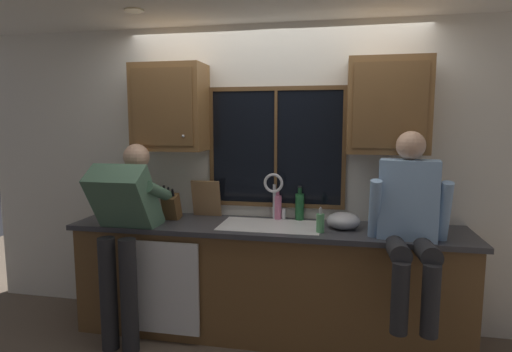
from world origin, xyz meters
TOP-DOWN VIEW (x-y plane):
  - back_wall at (0.00, 0.06)m, footprint 5.48×0.12m
  - ceiling_downlight_left at (-0.92, -0.60)m, footprint 0.14×0.14m
  - window_glass at (0.03, -0.01)m, footprint 1.10×0.02m
  - window_frame_top at (0.03, -0.02)m, footprint 1.17×0.02m
  - window_frame_bottom at (0.03, -0.02)m, footprint 1.17×0.02m
  - window_frame_left at (-0.54, -0.02)m, footprint 0.03×0.02m
  - window_frame_right at (0.60, -0.02)m, footprint 0.03×0.02m
  - window_mullion_center at (0.03, -0.02)m, footprint 0.02×0.02m
  - lower_cabinet_run at (0.00, -0.29)m, footprint 3.08×0.58m
  - countertop at (0.00, -0.31)m, footprint 3.14×0.62m
  - dishwasher_front at (-0.77, -0.61)m, footprint 0.60×0.02m
  - upper_cabinet_left at (-0.85, -0.17)m, footprint 0.60×0.36m
  - upper_cabinet_right at (0.91, -0.17)m, footprint 0.60×0.36m
  - sink at (0.03, -0.30)m, footprint 0.80×0.46m
  - faucet at (0.04, -0.12)m, footprint 0.18×0.09m
  - person_standing at (-1.05, -0.62)m, footprint 0.53×0.69m
  - person_sitting_on_counter at (1.05, -0.57)m, footprint 0.54×0.62m
  - knife_block at (-0.82, -0.26)m, footprint 0.12×0.18m
  - cutting_board at (-0.57, -0.08)m, footprint 0.25×0.09m
  - mixing_bowl at (0.61, -0.27)m, footprint 0.26×0.26m
  - soap_dispenser at (0.43, -0.43)m, footprint 0.06×0.07m
  - bottle_green_glass at (0.06, -0.07)m, footprint 0.07×0.07m
  - bottle_tall_clear at (0.24, -0.06)m, footprint 0.07×0.07m

SIDE VIEW (x-z plane):
  - lower_cabinet_run at x=0.00m, z-range 0.00..0.88m
  - dishwasher_front at x=-0.77m, z-range 0.09..0.83m
  - sink at x=0.03m, z-range 0.72..0.93m
  - countertop at x=0.00m, z-range 0.88..0.92m
  - person_standing at x=-1.05m, z-range 0.18..1.75m
  - mixing_bowl at x=0.61m, z-range 0.91..1.04m
  - soap_dispenser at x=0.43m, z-range 0.90..1.09m
  - knife_block at x=-0.82m, z-range 0.87..1.19m
  - bottle_green_glass at x=0.06m, z-range 0.90..1.16m
  - window_frame_bottom at x=0.03m, z-range 1.01..1.05m
  - bottle_tall_clear at x=0.24m, z-range 0.90..1.18m
  - cutting_board at x=-0.57m, z-range 0.92..1.24m
  - person_sitting_on_counter at x=1.05m, z-range 0.47..1.73m
  - faucet at x=0.04m, z-range 0.97..1.37m
  - back_wall at x=0.00m, z-range 0.00..2.55m
  - window_glass at x=0.03m, z-range 1.05..2.00m
  - window_frame_left at x=-0.54m, z-range 1.05..2.00m
  - window_frame_right at x=0.60m, z-range 1.05..2.00m
  - window_mullion_center at x=0.03m, z-range 1.05..2.00m
  - upper_cabinet_left at x=-0.85m, z-range 1.50..2.22m
  - upper_cabinet_right at x=0.91m, z-range 1.50..2.22m
  - window_frame_top at x=0.03m, z-range 2.00..2.04m
  - ceiling_downlight_left at x=-0.92m, z-range 2.54..2.55m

